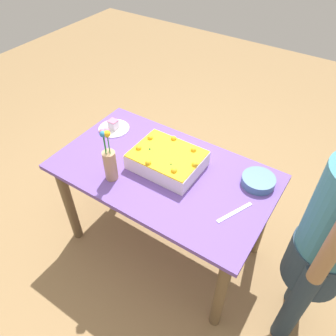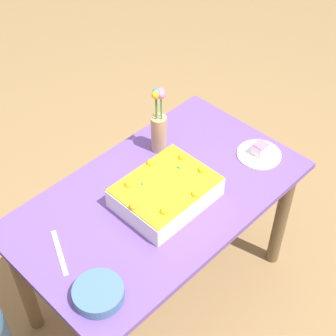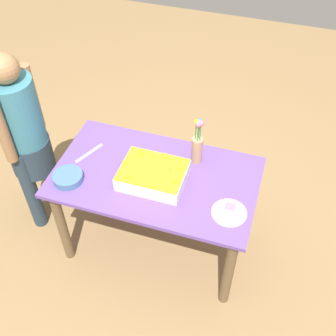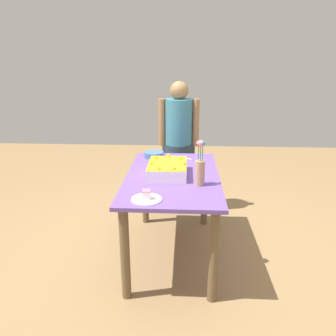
{
  "view_description": "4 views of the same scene",
  "coord_description": "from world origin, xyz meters",
  "px_view_note": "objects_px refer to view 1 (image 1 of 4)",
  "views": [
    {
      "loc": [
        0.83,
        -1.2,
        2.17
      ],
      "look_at": [
        0.03,
        0.02,
        0.79
      ],
      "focal_mm": 35.0,
      "sensor_mm": 36.0,
      "label": 1
    },
    {
      "loc": [
        1.1,
        1.14,
        2.49
      ],
      "look_at": [
        -0.07,
        -0.01,
        0.89
      ],
      "focal_mm": 55.0,
      "sensor_mm": 36.0,
      "label": 2
    },
    {
      "loc": [
        -0.66,
        1.8,
        2.82
      ],
      "look_at": [
        -0.07,
        -0.05,
        0.82
      ],
      "focal_mm": 45.0,
      "sensor_mm": 36.0,
      "label": 3
    },
    {
      "loc": [
        -2.63,
        -0.1,
        1.71
      ],
      "look_at": [
        0.04,
        0.04,
        0.82
      ],
      "focal_mm": 35.0,
      "sensor_mm": 36.0,
      "label": 4
    }
  ],
  "objects_px": {
    "serving_plate_with_slice": "(114,127)",
    "cake_knife": "(235,212)",
    "flower_vase": "(109,160)",
    "fruit_bowl": "(258,181)",
    "sheet_cake": "(167,160)",
    "person_standing": "(330,239)"
  },
  "relations": [
    {
      "from": "person_standing",
      "to": "sheet_cake",
      "type": "bearing_deg",
      "value": -4.17
    },
    {
      "from": "serving_plate_with_slice",
      "to": "flower_vase",
      "type": "bearing_deg",
      "value": -50.94
    },
    {
      "from": "serving_plate_with_slice",
      "to": "cake_knife",
      "type": "height_order",
      "value": "serving_plate_with_slice"
    },
    {
      "from": "cake_knife",
      "to": "flower_vase",
      "type": "relative_size",
      "value": 0.67
    },
    {
      "from": "sheet_cake",
      "to": "cake_knife",
      "type": "xyz_separation_m",
      "value": [
        0.51,
        -0.11,
        -0.05
      ]
    },
    {
      "from": "serving_plate_with_slice",
      "to": "flower_vase",
      "type": "height_order",
      "value": "flower_vase"
    },
    {
      "from": "serving_plate_with_slice",
      "to": "fruit_bowl",
      "type": "relative_size",
      "value": 1.11
    },
    {
      "from": "sheet_cake",
      "to": "flower_vase",
      "type": "relative_size",
      "value": 1.19
    },
    {
      "from": "sheet_cake",
      "to": "serving_plate_with_slice",
      "type": "xyz_separation_m",
      "value": [
        -0.53,
        0.12,
        -0.04
      ]
    },
    {
      "from": "serving_plate_with_slice",
      "to": "flower_vase",
      "type": "distance_m",
      "value": 0.51
    },
    {
      "from": "fruit_bowl",
      "to": "person_standing",
      "type": "distance_m",
      "value": 0.51
    },
    {
      "from": "serving_plate_with_slice",
      "to": "flower_vase",
      "type": "xyz_separation_m",
      "value": [
        0.31,
        -0.38,
        0.12
      ]
    },
    {
      "from": "serving_plate_with_slice",
      "to": "sheet_cake",
      "type": "bearing_deg",
      "value": -12.36
    },
    {
      "from": "sheet_cake",
      "to": "person_standing",
      "type": "distance_m",
      "value": 0.98
    },
    {
      "from": "flower_vase",
      "to": "fruit_bowl",
      "type": "xyz_separation_m",
      "value": [
        0.75,
        0.43,
        -0.11
      ]
    },
    {
      "from": "person_standing",
      "to": "flower_vase",
      "type": "bearing_deg",
      "value": 9.16
    },
    {
      "from": "serving_plate_with_slice",
      "to": "cake_knife",
      "type": "bearing_deg",
      "value": -12.12
    },
    {
      "from": "sheet_cake",
      "to": "flower_vase",
      "type": "xyz_separation_m",
      "value": [
        -0.22,
        -0.27,
        0.08
      ]
    },
    {
      "from": "flower_vase",
      "to": "person_standing",
      "type": "relative_size",
      "value": 0.24
    },
    {
      "from": "flower_vase",
      "to": "fruit_bowl",
      "type": "bearing_deg",
      "value": 29.81
    },
    {
      "from": "cake_knife",
      "to": "flower_vase",
      "type": "bearing_deg",
      "value": 126.39
    },
    {
      "from": "serving_plate_with_slice",
      "to": "fruit_bowl",
      "type": "height_order",
      "value": "serving_plate_with_slice"
    }
  ]
}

